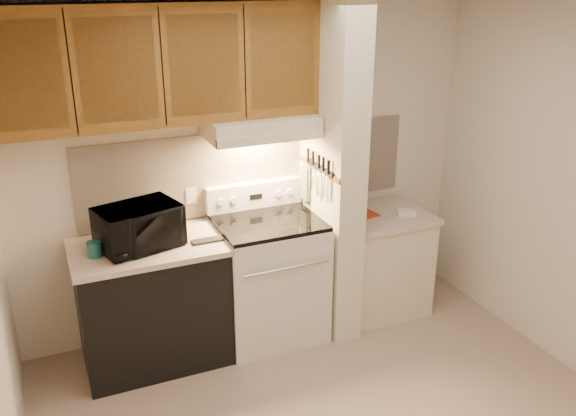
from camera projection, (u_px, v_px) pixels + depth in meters
ceiling at (353, 4)px, 2.90m from camera, size 3.60×3.60×0.00m
wall_back at (251, 168)px, 4.64m from camera, size 3.60×2.50×0.02m
backsplash at (251, 170)px, 4.63m from camera, size 2.60×0.02×0.63m
range_body at (269, 280)px, 4.63m from camera, size 0.76×0.65×0.92m
oven_window at (285, 294)px, 4.34m from camera, size 0.50×0.01×0.30m
oven_handle at (287, 268)px, 4.23m from camera, size 0.65×0.02×0.02m
cooktop at (268, 222)px, 4.46m from camera, size 0.74×0.64×0.03m
range_backguard at (254, 195)px, 4.66m from camera, size 0.76×0.08×0.20m
range_display at (256, 197)px, 4.62m from camera, size 0.10×0.01×0.04m
range_knob_left_outer at (221, 202)px, 4.52m from camera, size 0.05×0.02×0.05m
range_knob_left_inner at (234, 200)px, 4.55m from camera, size 0.05×0.02×0.05m
range_knob_right_inner at (278, 194)px, 4.69m from camera, size 0.05×0.02×0.05m
range_knob_right_outer at (290, 192)px, 4.72m from camera, size 0.05×0.02×0.05m
dishwasher_front at (153, 305)px, 4.32m from camera, size 1.00×0.63×0.87m
left_countertop at (148, 247)px, 4.16m from camera, size 1.04×0.67×0.04m
spoon_rest at (209, 240)px, 4.19m from camera, size 0.24×0.08×0.02m
teal_jar at (94, 249)px, 3.95m from camera, size 0.11×0.11×0.10m
outlet at (191, 196)px, 4.49m from camera, size 0.08×0.01×0.12m
microwave at (139, 227)px, 4.06m from camera, size 0.60×0.48×0.29m
partition_pillar at (331, 173)px, 4.53m from camera, size 0.22×0.70×2.50m
pillar_trim at (317, 168)px, 4.47m from camera, size 0.01×0.70×0.04m
knife_strip at (320, 167)px, 4.41m from camera, size 0.02×0.42×0.04m
knife_blade_a at (327, 187)px, 4.32m from camera, size 0.01×0.03×0.16m
knife_handle_a at (329, 167)px, 4.25m from camera, size 0.02×0.02×0.10m
knife_blade_b at (324, 186)px, 4.37m from camera, size 0.01×0.04×0.18m
knife_handle_b at (323, 164)px, 4.32m from camera, size 0.02×0.02×0.10m
knife_blade_c at (318, 183)px, 4.45m from camera, size 0.01×0.04×0.20m
knife_handle_c at (319, 161)px, 4.38m from camera, size 0.02×0.02×0.10m
knife_blade_d at (314, 178)px, 4.51m from camera, size 0.01×0.04×0.16m
knife_handle_d at (313, 158)px, 4.47m from camera, size 0.02×0.02×0.10m
knife_blade_e at (308, 175)px, 4.59m from camera, size 0.01×0.04×0.18m
knife_handle_e at (308, 155)px, 4.54m from camera, size 0.02×0.02×0.10m
oven_mitt at (305, 183)px, 4.67m from camera, size 0.03×0.11×0.27m
right_cab_base at (379, 264)px, 5.00m from camera, size 0.70×0.60×0.81m
right_countertop at (381, 216)px, 4.85m from camera, size 0.74×0.64×0.04m
red_folder at (356, 212)px, 4.86m from camera, size 0.28×0.36×0.01m
white_box at (406, 212)px, 4.81m from camera, size 0.17×0.14×0.04m
range_hood at (260, 126)px, 4.31m from camera, size 0.78×0.44×0.15m
hood_lip at (271, 139)px, 4.15m from camera, size 0.78×0.04×0.06m
upper_cabinets at (157, 64)px, 3.93m from camera, size 2.18×0.33×0.77m
cab_door_a at (21, 76)px, 3.49m from camera, size 0.46×0.01×0.63m
cab_gap_a at (71, 73)px, 3.59m from camera, size 0.01×0.01×0.73m
cab_door_b at (118, 70)px, 3.69m from camera, size 0.46×0.01×0.63m
cab_gap_b at (162, 68)px, 3.79m from camera, size 0.01×0.01×0.73m
cab_door_c at (205, 65)px, 3.89m from camera, size 0.46×0.01×0.63m
cab_gap_c at (245, 63)px, 3.99m from camera, size 0.01×0.01×0.73m
cab_door_d at (283, 61)px, 4.10m from camera, size 0.46×0.01×0.63m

